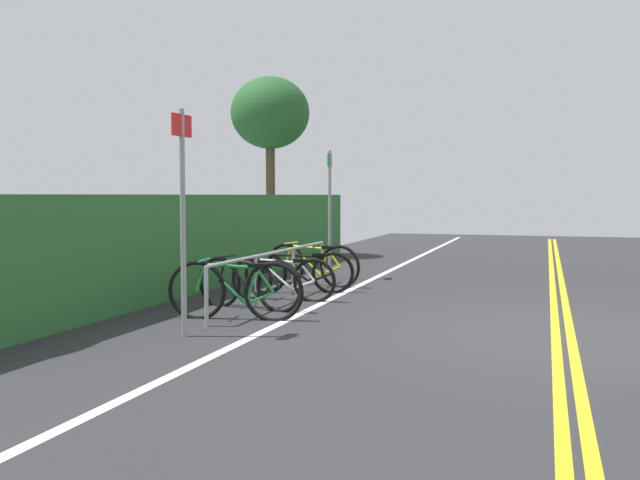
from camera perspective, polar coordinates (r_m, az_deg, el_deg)
ground_plane at (r=8.31m, az=19.28°, el=-7.58°), size 39.96×12.58×0.05m
centre_line_yellow_inner at (r=8.30m, az=19.84°, el=-7.41°), size 35.96×0.10×0.00m
centre_line_yellow_outer at (r=8.30m, az=18.73°, el=-7.39°), size 35.96×0.10×0.00m
bike_lane_stripe_white at (r=8.85m, az=-2.60°, el=-6.51°), size 35.96×0.12×0.00m
bike_rack at (r=10.46m, az=-3.62°, el=-1.88°), size 4.56×0.05×0.74m
bicycle_0 at (r=8.86m, az=-6.97°, el=-4.11°), size 0.46×1.75×0.79m
bicycle_1 at (r=9.68m, az=-5.86°, el=-3.55°), size 0.50×1.71×0.75m
bicycle_2 at (r=10.43m, az=-3.07°, el=-3.18°), size 0.46×1.66×0.69m
bicycle_3 at (r=11.20m, az=-1.67°, el=-2.66°), size 0.68×1.69×0.71m
bicycle_4 at (r=12.10m, az=-0.62°, el=-2.04°), size 0.46×1.79×0.77m
sign_post_near at (r=7.81m, az=-11.18°, el=3.07°), size 0.36×0.06×2.51m
sign_post_far at (r=12.99m, az=0.80°, el=3.09°), size 0.36×0.08×2.40m
hedge_backdrop at (r=12.61m, az=-9.32°, el=0.10°), size 13.51×1.05×1.58m
tree_mid at (r=18.05m, az=-4.10°, el=10.19°), size 2.00×2.00×4.58m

